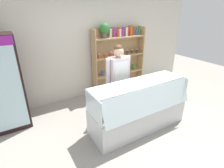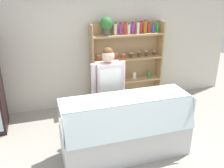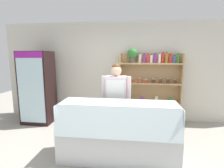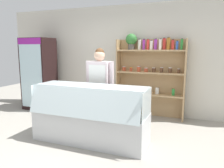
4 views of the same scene
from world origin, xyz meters
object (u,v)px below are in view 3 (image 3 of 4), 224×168
at_px(deli_display_case, 118,141).
at_px(shop_clerk, 116,96).
at_px(drinks_fridge, 38,87).
at_px(shelving_unit, 148,81).

height_order(deli_display_case, shop_clerk, shop_clerk).
xyz_separation_m(drinks_fridge, shop_clerk, (2.19, -0.83, 0.02)).
height_order(drinks_fridge, shelving_unit, shelving_unit).
height_order(shelving_unit, shop_clerk, shelving_unit).
height_order(drinks_fridge, deli_display_case, drinks_fridge).
distance_m(drinks_fridge, shop_clerk, 2.34).
bearing_deg(shop_clerk, shelving_unit, 58.83).
height_order(drinks_fridge, shop_clerk, drinks_fridge).
bearing_deg(shelving_unit, deli_display_case, -109.06).
bearing_deg(deli_display_case, shop_clerk, 98.87).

